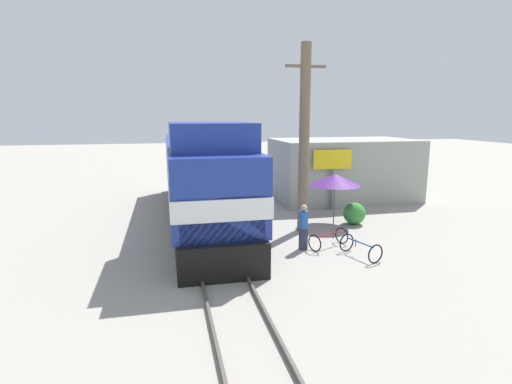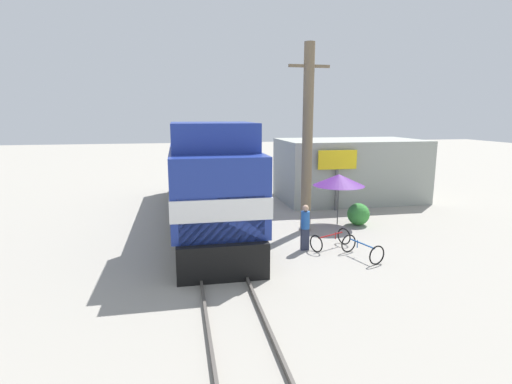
{
  "view_description": "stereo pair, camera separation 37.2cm",
  "coord_description": "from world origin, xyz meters",
  "px_view_note": "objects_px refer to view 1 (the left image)",
  "views": [
    {
      "loc": [
        -1.66,
        -16.0,
        5.17
      ],
      "look_at": [
        1.2,
        -3.44,
        2.67
      ],
      "focal_mm": 28.0,
      "sensor_mm": 36.0,
      "label": 1
    },
    {
      "loc": [
        -1.29,
        -16.08,
        5.17
      ],
      "look_at": [
        1.2,
        -3.44,
        2.67
      ],
      "focal_mm": 28.0,
      "sensor_mm": 36.0,
      "label": 2
    }
  ],
  "objects_px": {
    "billboard_sign": "(332,164)",
    "bicycle": "(329,239)",
    "utility_pole": "(304,139)",
    "person_bystander": "(304,225)",
    "bicycle_spare": "(360,248)",
    "vendor_umbrella": "(335,180)",
    "locomotive": "(201,179)"
  },
  "relations": [
    {
      "from": "person_bystander",
      "to": "bicycle_spare",
      "type": "bearing_deg",
      "value": -36.17
    },
    {
      "from": "bicycle_spare",
      "to": "person_bystander",
      "type": "bearing_deg",
      "value": -53.02
    },
    {
      "from": "vendor_umbrella",
      "to": "billboard_sign",
      "type": "bearing_deg",
      "value": 69.24
    },
    {
      "from": "billboard_sign",
      "to": "person_bystander",
      "type": "height_order",
      "value": "billboard_sign"
    },
    {
      "from": "utility_pole",
      "to": "bicycle_spare",
      "type": "distance_m",
      "value": 5.45
    },
    {
      "from": "bicycle",
      "to": "bicycle_spare",
      "type": "distance_m",
      "value": 1.47
    },
    {
      "from": "billboard_sign",
      "to": "bicycle",
      "type": "relative_size",
      "value": 1.89
    },
    {
      "from": "locomotive",
      "to": "person_bystander",
      "type": "height_order",
      "value": "locomotive"
    },
    {
      "from": "bicycle",
      "to": "bicycle_spare",
      "type": "relative_size",
      "value": 1.06
    },
    {
      "from": "locomotive",
      "to": "utility_pole",
      "type": "height_order",
      "value": "utility_pole"
    },
    {
      "from": "vendor_umbrella",
      "to": "utility_pole",
      "type": "bearing_deg",
      "value": -159.88
    },
    {
      "from": "locomotive",
      "to": "bicycle",
      "type": "bearing_deg",
      "value": -48.99
    },
    {
      "from": "billboard_sign",
      "to": "bicycle_spare",
      "type": "xyz_separation_m",
      "value": [
        -1.94,
        -7.23,
        -2.18
      ]
    },
    {
      "from": "utility_pole",
      "to": "person_bystander",
      "type": "relative_size",
      "value": 4.57
    },
    {
      "from": "utility_pole",
      "to": "vendor_umbrella",
      "type": "distance_m",
      "value": 2.77
    },
    {
      "from": "locomotive",
      "to": "bicycle",
      "type": "relative_size",
      "value": 9.32
    },
    {
      "from": "billboard_sign",
      "to": "utility_pole",
      "type": "bearing_deg",
      "value": -130.08
    },
    {
      "from": "vendor_umbrella",
      "to": "bicycle",
      "type": "xyz_separation_m",
      "value": [
        -1.62,
        -3.21,
        -1.81
      ]
    },
    {
      "from": "vendor_umbrella",
      "to": "locomotive",
      "type": "bearing_deg",
      "value": 162.27
    },
    {
      "from": "utility_pole",
      "to": "person_bystander",
      "type": "height_order",
      "value": "utility_pole"
    },
    {
      "from": "utility_pole",
      "to": "bicycle",
      "type": "distance_m",
      "value": 4.56
    },
    {
      "from": "billboard_sign",
      "to": "bicycle",
      "type": "height_order",
      "value": "billboard_sign"
    },
    {
      "from": "utility_pole",
      "to": "locomotive",
      "type": "bearing_deg",
      "value": 148.56
    },
    {
      "from": "utility_pole",
      "to": "person_bystander",
      "type": "bearing_deg",
      "value": -108.54
    },
    {
      "from": "vendor_umbrella",
      "to": "person_bystander",
      "type": "relative_size",
      "value": 1.36
    },
    {
      "from": "utility_pole",
      "to": "bicycle_spare",
      "type": "bearing_deg",
      "value": -76.57
    },
    {
      "from": "person_bystander",
      "to": "bicycle",
      "type": "relative_size",
      "value": 1.02
    },
    {
      "from": "billboard_sign",
      "to": "person_bystander",
      "type": "relative_size",
      "value": 1.85
    },
    {
      "from": "vendor_umbrella",
      "to": "bicycle",
      "type": "height_order",
      "value": "vendor_umbrella"
    },
    {
      "from": "billboard_sign",
      "to": "bicycle_spare",
      "type": "height_order",
      "value": "billboard_sign"
    },
    {
      "from": "person_bystander",
      "to": "locomotive",
      "type": "bearing_deg",
      "value": 123.68
    },
    {
      "from": "locomotive",
      "to": "person_bystander",
      "type": "bearing_deg",
      "value": -56.32
    }
  ]
}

